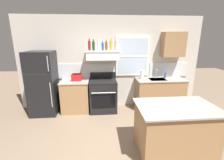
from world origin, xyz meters
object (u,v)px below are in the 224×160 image
Objects in this scene: bottle_blue_liqueur at (103,47)px; bottle_champagne_gold_foil at (111,45)px; refrigerator at (43,83)px; paper_towel_roll at (142,75)px; bottle_red_label_wine at (89,46)px; bottle_amber_wine at (106,46)px; stove_range at (103,95)px; bottle_clear_tall at (98,45)px; toaster at (77,77)px; dish_soap_bottle at (165,75)px; kitchen_island at (174,129)px; bottle_rose_pink at (116,46)px; bottle_dark_green_wine at (93,46)px.

bottle_champagne_gold_foil reaches higher than bottle_blue_liqueur.
refrigerator is 6.47× the size of paper_towel_roll.
bottle_champagne_gold_foil is (0.60, -0.07, 0.00)m from bottle_red_label_wine.
bottle_amber_wine is at bearing -3.50° from bottle_red_label_wine.
bottle_blue_liqueur is at bearing 178.76° from paper_towel_roll.
bottle_clear_tall reaches higher than stove_range.
dish_soap_bottle is at bearing 1.45° from toaster.
stove_range is at bearing -178.12° from paper_towel_roll.
bottle_red_label_wine is 0.23× the size of kitchen_island.
bottle_blue_liqueur reaches higher than kitchen_island.
dish_soap_bottle is (2.00, -0.00, -0.88)m from bottle_clear_tall.
bottle_blue_liqueur reaches higher than paper_towel_roll.
bottle_rose_pink reaches higher than refrigerator.
paper_towel_roll is at bearing -2.20° from bottle_champagne_gold_foil.
bottle_clear_tall reaches higher than bottle_rose_pink.
bottle_dark_green_wine is 0.90× the size of bottle_clear_tall.
bottle_blue_liqueur is at bearing -153.37° from bottle_amber_wine.
bottle_clear_tall is at bearing 6.07° from toaster.
bottle_red_label_wine is 2.92m from kitchen_island.
bottle_red_label_wine is at bearing 176.01° from paper_towel_roll.
refrigerator is 5.28× the size of bottle_clear_tall.
bottle_blue_liqueur reaches higher than toaster.
paper_towel_roll is at bearing -2.32° from bottle_rose_pink.
bottle_clear_tall is 0.36m from bottle_champagne_gold_foil.
bottle_dark_green_wine reaches higher than bottle_amber_wine.
refrigerator is 1.73m from bottle_dark_green_wine.
bottle_red_label_wine reaches higher than stove_range.
stove_range is (1.65, 0.02, -0.41)m from refrigerator.
toaster is at bearing 174.53° from stove_range.
bottle_champagne_gold_foil reaches higher than paper_towel_roll.
dish_soap_bottle is at bearing 0.78° from bottle_amber_wine.
bottle_blue_liqueur is (0.25, 0.01, -0.02)m from bottle_dark_green_wine.
refrigerator is at bearing -177.07° from bottle_blue_liqueur.
kitchen_island is at bearing -56.69° from bottle_blue_liqueur.
refrigerator is 1.60× the size of stove_range.
bottle_dark_green_wine is 1.61m from paper_towel_roll.
bottle_red_label_wine is at bearing 167.59° from bottle_blue_liqueur.
paper_towel_roll is (1.03, -0.08, -0.82)m from bottle_amber_wine.
bottle_clear_tall is at bearing 180.00° from dish_soap_bottle.
stove_range and dish_soap_bottle have the same top height.
bottle_red_label_wine is at bearing 173.33° from bottle_champagne_gold_foil.
bottle_red_label_wine is at bearing 174.19° from bottle_rose_pink.
dish_soap_bottle is at bearing -0.00° from bottle_clear_tall.
refrigerator is 5.29× the size of bottle_champagne_gold_foil.
bottle_rose_pink is 1.14m from paper_towel_roll.
stove_range is 1.41m from bottle_amber_wine.
stove_range is 1.43m from bottle_clear_tall.
bottle_dark_green_wine reaches higher than dish_soap_bottle.
toaster is 0.98× the size of bottle_rose_pink.
refrigerator is at bearing -177.40° from dish_soap_bottle.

